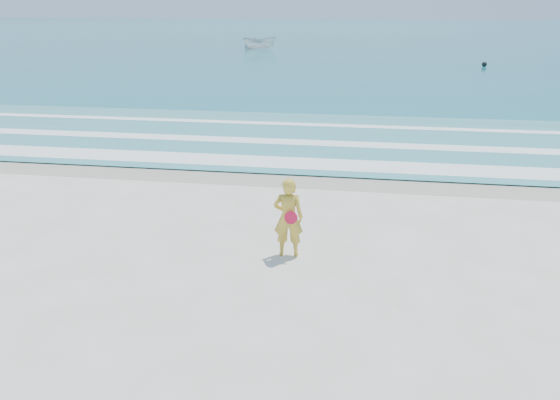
# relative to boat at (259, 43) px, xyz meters

# --- Properties ---
(ground) EXTENTS (400.00, 400.00, 0.00)m
(ground) POSITION_rel_boat_xyz_m (10.73, -58.10, -0.79)
(ground) COLOR silver
(ground) RESTS_ON ground
(wet_sand) EXTENTS (400.00, 2.40, 0.00)m
(wet_sand) POSITION_rel_boat_xyz_m (10.73, -49.10, -0.79)
(wet_sand) COLOR #B2A893
(wet_sand) RESTS_ON ground
(ocean) EXTENTS (400.00, 190.00, 0.04)m
(ocean) POSITION_rel_boat_xyz_m (10.73, 46.90, -0.77)
(ocean) COLOR #19727F
(ocean) RESTS_ON ground
(shallow) EXTENTS (400.00, 10.00, 0.01)m
(shallow) POSITION_rel_boat_xyz_m (10.73, -44.10, -0.75)
(shallow) COLOR #59B7AD
(shallow) RESTS_ON ocean
(foam_near) EXTENTS (400.00, 1.40, 0.01)m
(foam_near) POSITION_rel_boat_xyz_m (10.73, -47.80, -0.74)
(foam_near) COLOR white
(foam_near) RESTS_ON shallow
(foam_mid) EXTENTS (400.00, 0.90, 0.01)m
(foam_mid) POSITION_rel_boat_xyz_m (10.73, -44.90, -0.74)
(foam_mid) COLOR white
(foam_mid) RESTS_ON shallow
(foam_far) EXTENTS (400.00, 0.60, 0.01)m
(foam_far) POSITION_rel_boat_xyz_m (10.73, -41.60, -0.74)
(foam_far) COLOR white
(foam_far) RESTS_ON shallow
(boat) EXTENTS (4.07, 2.05, 1.50)m
(boat) POSITION_rel_boat_xyz_m (0.00, 0.00, 0.00)
(boat) COLOR silver
(boat) RESTS_ON ocean
(buoy) EXTENTS (0.42, 0.42, 0.42)m
(buoy) POSITION_rel_boat_xyz_m (22.51, -15.74, -0.54)
(buoy) COLOR black
(buoy) RESTS_ON ocean
(woman) EXTENTS (0.65, 0.45, 1.71)m
(woman) POSITION_rel_boat_xyz_m (11.40, -54.75, 0.06)
(woman) COLOR gold
(woman) RESTS_ON ground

